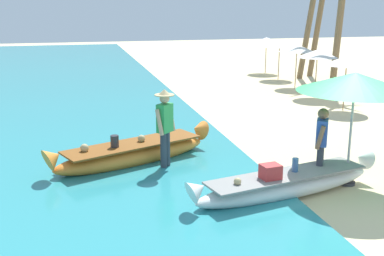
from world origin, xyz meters
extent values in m
plane|color=beige|center=(0.00, 0.00, 0.00)|extent=(80.00, 80.00, 0.00)
ellipsoid|color=white|center=(-1.23, -0.01, 0.23)|extent=(4.08, 1.55, 0.46)
cone|color=white|center=(0.69, 0.41, 0.51)|extent=(0.49, 0.51, 0.50)
cone|color=white|center=(-3.14, -0.42, 0.51)|extent=(0.49, 0.51, 0.50)
cube|color=gray|center=(-1.23, -0.01, 0.46)|extent=(3.46, 1.43, 0.04)
sphere|color=tan|center=(-2.35, -0.29, 0.53)|extent=(0.14, 0.14, 0.14)
cube|color=#B73333|center=(-1.66, -0.16, 0.61)|extent=(0.40, 0.34, 0.30)
cylinder|color=#386699|center=(-1.03, 0.08, 0.61)|extent=(0.12, 0.12, 0.29)
ellipsoid|color=orange|center=(-3.90, 2.59, 0.26)|extent=(3.93, 2.27, 0.52)
cone|color=orange|center=(-2.14, 3.32, 0.57)|extent=(0.59, 0.63, 0.57)
cone|color=orange|center=(-5.65, 1.86, 0.57)|extent=(0.59, 0.63, 0.57)
cube|color=brown|center=(-3.90, 2.59, 0.52)|extent=(3.36, 2.05, 0.04)
sphere|color=tan|center=(-5.01, 2.24, 0.62)|extent=(0.19, 0.19, 0.19)
cylinder|color=#2D2D33|center=(-4.33, 2.39, 0.67)|extent=(0.19, 0.19, 0.29)
sphere|color=tan|center=(-3.69, 2.69, 0.61)|extent=(0.18, 0.18, 0.18)
cylinder|color=#333842|center=(-3.19, 2.13, 0.45)|extent=(0.14, 0.14, 0.91)
cylinder|color=#333842|center=(-3.29, 2.03, 0.45)|extent=(0.14, 0.14, 0.91)
cube|color=green|center=(-3.24, 2.08, 1.23)|extent=(0.41, 0.41, 0.64)
cylinder|color=tan|center=(-3.06, 2.23, 1.18)|extent=(0.21, 0.21, 0.58)
cylinder|color=tan|center=(-3.39, 1.91, 1.18)|extent=(0.21, 0.21, 0.58)
sphere|color=tan|center=(-3.24, 2.08, 1.67)|extent=(0.22, 0.22, 0.22)
cylinder|color=tan|center=(-3.24, 2.08, 1.75)|extent=(0.44, 0.44, 0.02)
cone|color=tan|center=(-3.24, 2.08, 1.82)|extent=(0.26, 0.26, 0.12)
cylinder|color=#333842|center=(-0.38, 0.29, 0.45)|extent=(0.14, 0.14, 0.90)
cylinder|color=#333842|center=(-0.31, 0.41, 0.45)|extent=(0.14, 0.14, 0.90)
cube|color=#3356B2|center=(-0.35, 0.35, 1.16)|extent=(0.37, 0.42, 0.53)
cylinder|color=brown|center=(-0.48, 0.16, 1.11)|extent=(0.21, 0.17, 0.49)
cylinder|color=brown|center=(-0.24, 0.56, 1.11)|extent=(0.21, 0.17, 0.49)
sphere|color=brown|center=(-0.35, 0.35, 1.55)|extent=(0.22, 0.22, 0.22)
cylinder|color=#B7B7BC|center=(0.29, 0.33, 1.17)|extent=(0.05, 0.05, 2.34)
cone|color=#28934C|center=(0.29, 0.33, 2.17)|extent=(2.31, 2.31, 0.38)
cylinder|color=#333338|center=(0.29, 0.33, 0.03)|extent=(0.36, 0.36, 0.06)
cylinder|color=#8E6B47|center=(4.14, 6.80, 0.95)|extent=(0.04, 0.04, 1.90)
cone|color=silver|center=(4.14, 6.80, 1.75)|extent=(1.60, 1.60, 0.32)
cylinder|color=#8E6B47|center=(4.33, 9.24, 0.95)|extent=(0.04, 0.04, 1.90)
cone|color=silver|center=(4.33, 9.24, 1.75)|extent=(1.60, 1.60, 0.32)
cylinder|color=#8E6B47|center=(4.57, 11.54, 0.95)|extent=(0.04, 0.04, 1.90)
cone|color=silver|center=(4.57, 11.54, 1.75)|extent=(1.60, 1.60, 0.32)
cylinder|color=#8E6B47|center=(4.84, 13.97, 0.95)|extent=(0.04, 0.04, 1.90)
cone|color=silver|center=(4.84, 13.97, 1.75)|extent=(1.60, 1.60, 0.32)
cylinder|color=#8E6B47|center=(5.05, 16.16, 0.95)|extent=(0.04, 0.04, 1.90)
cone|color=silver|center=(5.05, 16.16, 1.75)|extent=(1.60, 1.60, 0.32)
cylinder|color=brown|center=(5.76, 10.21, 2.59)|extent=(0.49, 0.28, 5.18)
cylinder|color=brown|center=(7.21, 14.45, 3.46)|extent=(1.06, 0.28, 6.95)
cylinder|color=brown|center=(6.38, 13.85, 3.35)|extent=(1.15, 0.28, 6.73)
cylinder|color=#8E6B47|center=(-1.26, -1.23, 0.03)|extent=(0.38, 1.39, 0.05)
ellipsoid|color=#2D60B7|center=(-1.42, -1.92, 0.03)|extent=(0.40, 0.28, 0.03)
camera|label=1|loc=(-5.14, -7.97, 3.69)|focal=44.46mm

